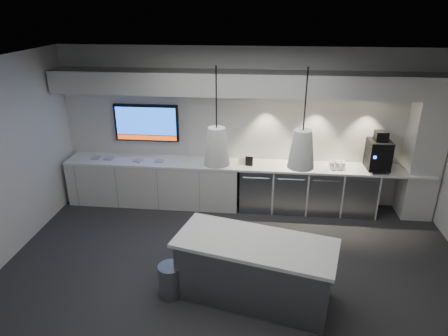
# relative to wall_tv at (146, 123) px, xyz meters

# --- Properties ---
(floor) EXTENTS (7.00, 7.00, 0.00)m
(floor) POSITION_rel_wall_tv_xyz_m (1.90, -2.45, -1.56)
(floor) COLOR #2A292C
(floor) RESTS_ON ground
(ceiling) EXTENTS (7.00, 7.00, 0.00)m
(ceiling) POSITION_rel_wall_tv_xyz_m (1.90, -2.45, 1.44)
(ceiling) COLOR black
(ceiling) RESTS_ON wall_back
(wall_back) EXTENTS (7.00, 0.00, 7.00)m
(wall_back) POSITION_rel_wall_tv_xyz_m (1.90, 0.05, -0.06)
(wall_back) COLOR silver
(wall_back) RESTS_ON floor
(wall_front) EXTENTS (7.00, 0.00, 7.00)m
(wall_front) POSITION_rel_wall_tv_xyz_m (1.90, -4.95, -0.06)
(wall_front) COLOR silver
(wall_front) RESTS_ON floor
(back_counter) EXTENTS (6.80, 0.65, 0.04)m
(back_counter) POSITION_rel_wall_tv_xyz_m (1.90, -0.27, -0.68)
(back_counter) COLOR white
(back_counter) RESTS_ON left_base_cabinets
(left_base_cabinets) EXTENTS (3.30, 0.63, 0.86)m
(left_base_cabinets) POSITION_rel_wall_tv_xyz_m (0.15, -0.27, -1.13)
(left_base_cabinets) COLOR silver
(left_base_cabinets) RESTS_ON floor
(fridge_unit_a) EXTENTS (0.60, 0.61, 0.85)m
(fridge_unit_a) POSITION_rel_wall_tv_xyz_m (2.15, -0.27, -1.13)
(fridge_unit_a) COLOR gray
(fridge_unit_a) RESTS_ON floor
(fridge_unit_b) EXTENTS (0.60, 0.61, 0.85)m
(fridge_unit_b) POSITION_rel_wall_tv_xyz_m (2.78, -0.27, -1.13)
(fridge_unit_b) COLOR gray
(fridge_unit_b) RESTS_ON floor
(fridge_unit_c) EXTENTS (0.60, 0.61, 0.85)m
(fridge_unit_c) POSITION_rel_wall_tv_xyz_m (3.41, -0.27, -1.13)
(fridge_unit_c) COLOR gray
(fridge_unit_c) RESTS_ON floor
(fridge_unit_d) EXTENTS (0.60, 0.61, 0.85)m
(fridge_unit_d) POSITION_rel_wall_tv_xyz_m (4.04, -0.27, -1.13)
(fridge_unit_d) COLOR gray
(fridge_unit_d) RESTS_ON floor
(backsplash) EXTENTS (4.60, 0.03, 1.30)m
(backsplash) POSITION_rel_wall_tv_xyz_m (3.10, 0.03, -0.01)
(backsplash) COLOR silver
(backsplash) RESTS_ON wall_back
(soffit) EXTENTS (6.90, 0.60, 0.40)m
(soffit) POSITION_rel_wall_tv_xyz_m (1.90, -0.25, 0.84)
(soffit) COLOR silver
(soffit) RESTS_ON wall_back
(column) EXTENTS (0.55, 0.55, 2.60)m
(column) POSITION_rel_wall_tv_xyz_m (5.10, -0.25, -0.26)
(column) COLOR silver
(column) RESTS_ON floor
(wall_tv) EXTENTS (1.25, 0.07, 0.72)m
(wall_tv) POSITION_rel_wall_tv_xyz_m (0.00, 0.00, 0.00)
(wall_tv) COLOR black
(wall_tv) RESTS_ON wall_back
(island) EXTENTS (2.21, 1.35, 0.87)m
(island) POSITION_rel_wall_tv_xyz_m (2.20, -2.86, -1.12)
(island) COLOR gray
(island) RESTS_ON floor
(bin) EXTENTS (0.40, 0.40, 0.47)m
(bin) POSITION_rel_wall_tv_xyz_m (1.08, -2.94, -1.33)
(bin) COLOR gray
(bin) RESTS_ON floor
(coffee_machine) EXTENTS (0.40, 0.56, 0.70)m
(coffee_machine) POSITION_rel_wall_tv_xyz_m (4.33, -0.25, -0.37)
(coffee_machine) COLOR black
(coffee_machine) RESTS_ON back_counter
(sign_black) EXTENTS (0.14, 0.04, 0.18)m
(sign_black) POSITION_rel_wall_tv_xyz_m (2.01, -0.36, -0.57)
(sign_black) COLOR black
(sign_black) RESTS_ON back_counter
(sign_white) EXTENTS (0.18, 0.07, 0.14)m
(sign_white) POSITION_rel_wall_tv_xyz_m (1.89, -0.32, -0.59)
(sign_white) COLOR white
(sign_white) RESTS_ON back_counter
(cup_cluster) EXTENTS (0.27, 0.17, 0.15)m
(cup_cluster) POSITION_rel_wall_tv_xyz_m (3.60, -0.36, -0.59)
(cup_cluster) COLOR white
(cup_cluster) RESTS_ON back_counter
(tray_a) EXTENTS (0.16, 0.16, 0.02)m
(tray_a) POSITION_rel_wall_tv_xyz_m (-0.96, -0.29, -0.65)
(tray_a) COLOR #AEAEAE
(tray_a) RESTS_ON back_counter
(tray_b) EXTENTS (0.16, 0.16, 0.02)m
(tray_b) POSITION_rel_wall_tv_xyz_m (-0.70, -0.30, -0.65)
(tray_b) COLOR #AEAEAE
(tray_b) RESTS_ON back_counter
(tray_c) EXTENTS (0.20, 0.20, 0.02)m
(tray_c) POSITION_rel_wall_tv_xyz_m (-0.10, -0.35, -0.65)
(tray_c) COLOR #AEAEAE
(tray_c) RESTS_ON back_counter
(tray_d) EXTENTS (0.17, 0.17, 0.02)m
(tray_d) POSITION_rel_wall_tv_xyz_m (0.29, -0.33, -0.65)
(tray_d) COLOR #AEAEAE
(tray_d) RESTS_ON back_counter
(pendant_left) EXTENTS (0.31, 0.31, 1.15)m
(pendant_left) POSITION_rel_wall_tv_xyz_m (1.71, -2.86, 0.59)
(pendant_left) COLOR silver
(pendant_left) RESTS_ON ceiling
(pendant_right) EXTENTS (0.31, 0.31, 1.15)m
(pendant_right) POSITION_rel_wall_tv_xyz_m (2.69, -2.86, 0.59)
(pendant_right) COLOR silver
(pendant_right) RESTS_ON ceiling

